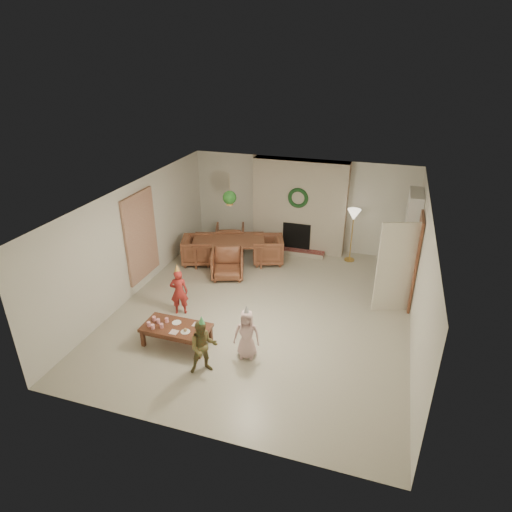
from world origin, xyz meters
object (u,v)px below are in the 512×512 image
at_px(child_red, 179,292).
at_px(child_plaid, 203,347).
at_px(dining_chair_near, 228,264).
at_px(child_pink, 247,334).
at_px(dining_chair_right, 268,250).
at_px(dining_chair_left, 198,250).
at_px(dining_table, 229,251).
at_px(coffee_table_top, 176,328).
at_px(dining_chair_far, 230,238).

relative_size(child_red, child_plaid, 1.00).
xyz_separation_m(dining_chair_near, child_pink, (1.42, -2.74, 0.12)).
height_order(dining_chair_right, child_plaid, child_plaid).
distance_m(child_plaid, child_pink, 0.83).
bearing_deg(dining_chair_left, dining_table, -90.00).
xyz_separation_m(dining_chair_right, child_red, (-1.08, -2.87, 0.15)).
relative_size(dining_table, child_plaid, 1.81).
bearing_deg(child_pink, dining_table, 105.60).
bearing_deg(dining_chair_right, coffee_table_top, -27.96).
height_order(dining_chair_right, child_pink, child_pink).
distance_m(dining_table, dining_chair_far, 0.80).
bearing_deg(coffee_table_top, dining_chair_right, 81.00).
height_order(coffee_table_top, child_pink, child_pink).
bearing_deg(dining_chair_near, child_pink, -80.91).
bearing_deg(dining_table, dining_chair_far, 90.00).
relative_size(dining_chair_left, child_plaid, 0.77).
distance_m(child_red, child_pink, 2.03).
bearing_deg(child_plaid, child_pink, 15.89).
relative_size(dining_table, child_red, 1.81).
distance_m(dining_table, dining_chair_right, 1.01).
bearing_deg(dining_table, coffee_table_top, -103.54).
distance_m(dining_chair_far, dining_chair_right, 1.29).
bearing_deg(child_plaid, dining_chair_near, 73.94).
bearing_deg(dining_table, dining_chair_right, -0.00).
distance_m(dining_chair_left, child_red, 2.40).
bearing_deg(coffee_table_top, child_pink, 2.76).
xyz_separation_m(dining_chair_right, coffee_table_top, (-0.65, -3.87, 0.01)).
relative_size(dining_chair_near, child_red, 0.77).
bearing_deg(dining_chair_left, dining_chair_near, -135.00).
height_order(dining_table, coffee_table_top, dining_table).
distance_m(dining_chair_right, coffee_table_top, 3.92).
bearing_deg(child_red, coffee_table_top, 92.04).
relative_size(dining_table, dining_chair_far, 2.34).
distance_m(dining_chair_near, child_pink, 3.09).
bearing_deg(child_plaid, dining_chair_left, 85.54).
distance_m(coffee_table_top, child_red, 1.09).
bearing_deg(child_red, dining_chair_near, -123.23).
distance_m(dining_chair_near, child_plaid, 3.44).
bearing_deg(dining_chair_right, child_red, -38.97).
bearing_deg(child_plaid, dining_chair_far, 75.25).
relative_size(dining_chair_left, coffee_table_top, 0.62).
xyz_separation_m(dining_chair_near, coffee_table_top, (0.05, -2.79, 0.01)).
distance_m(dining_chair_left, dining_chair_right, 1.81).
xyz_separation_m(dining_chair_far, coffee_table_top, (0.55, -4.31, 0.01)).
bearing_deg(child_pink, dining_chair_far, 104.36).
bearing_deg(dining_table, child_red, -111.23).
xyz_separation_m(dining_chair_far, child_pink, (1.93, -4.26, 0.12)).
distance_m(dining_chair_left, coffee_table_top, 3.47).
height_order(dining_table, dining_chair_left, dining_chair_left).
relative_size(dining_chair_left, child_red, 0.77).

